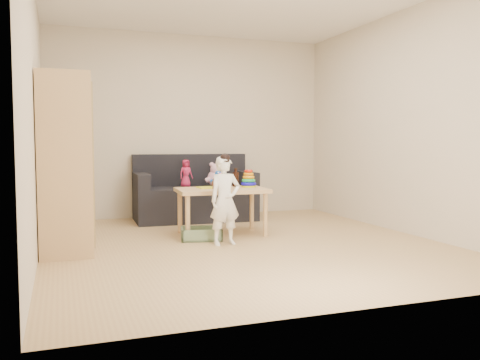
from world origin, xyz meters
name	(u,v)px	position (x,y,z in m)	size (l,w,h in m)	color
room	(244,119)	(0.00, 0.00, 1.30)	(4.50, 4.50, 4.50)	tan
wardrobe	(64,164)	(-1.75, 0.26, 0.85)	(0.47, 0.94, 1.70)	tan
sofa	(195,203)	(-0.07, 1.78, 0.23)	(1.61, 0.81, 0.45)	black
play_table	(222,212)	(-0.05, 0.58, 0.27)	(1.01, 0.64, 0.53)	tan
storage_bin	(201,234)	(-0.36, 0.36, 0.07)	(0.44, 0.33, 0.13)	#6B8460
toddler	(225,202)	(-0.20, 0.01, 0.45)	(0.33, 0.22, 0.89)	white
pink_bear	(216,176)	(0.22, 1.72, 0.60)	(0.25, 0.21, 0.28)	#E4A8C7
doll	(186,174)	(-0.20, 1.72, 0.64)	(0.19, 0.13, 0.37)	#BC2350
ring_stacker	(249,180)	(0.30, 0.64, 0.62)	(0.18, 0.18, 0.21)	#BDCF0A
brown_bottle	(236,179)	(0.19, 0.79, 0.63)	(0.08, 0.08, 0.22)	black
blue_plush	(219,178)	(-0.03, 0.78, 0.64)	(0.17, 0.13, 0.21)	blue
wooden_figure	(214,183)	(-0.15, 0.57, 0.59)	(0.05, 0.04, 0.12)	#592F1B
yellow_book	(206,188)	(-0.21, 0.68, 0.54)	(0.18, 0.18, 0.01)	#F2F619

